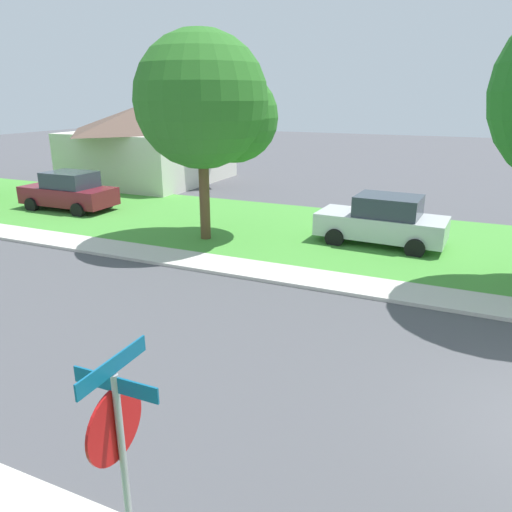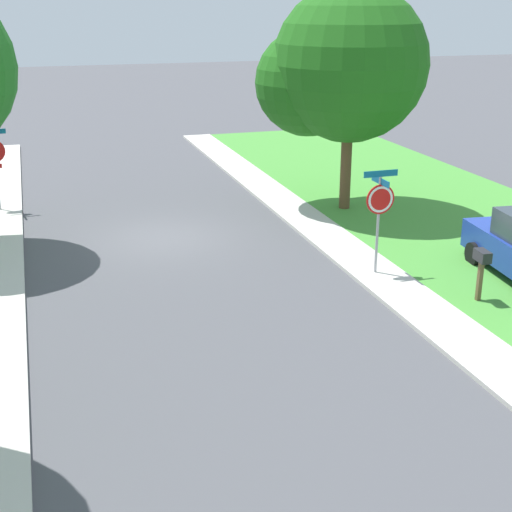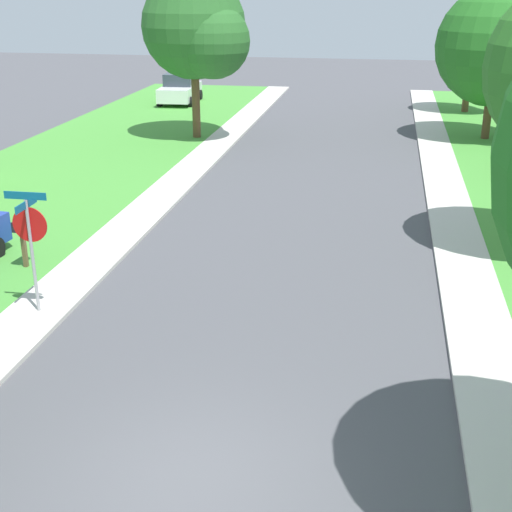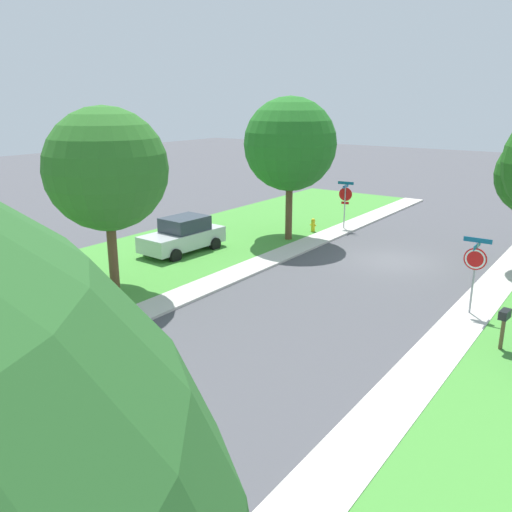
{
  "view_description": "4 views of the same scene",
  "coord_description": "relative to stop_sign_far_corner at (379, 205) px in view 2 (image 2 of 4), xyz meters",
  "views": [
    {
      "loc": [
        -7.55,
        2.04,
        4.95
      ],
      "look_at": [
        2.21,
        6.35,
        1.4
      ],
      "focal_mm": 33.89,
      "sensor_mm": 36.0,
      "label": 1
    },
    {
      "loc": [
        3.51,
        20.47,
        6.79
      ],
      "look_at": [
        -0.99,
        6.09,
        1.4
      ],
      "focal_mm": 50.95,
      "sensor_mm": 36.0,
      "label": 2
    },
    {
      "loc": [
        2.48,
        -8.16,
        6.79
      ],
      "look_at": [
        0.01,
        5.46,
        1.4
      ],
      "focal_mm": 49.8,
      "sensor_mm": 36.0,
      "label": 3
    },
    {
      "loc": [
        -8.69,
        23.17,
        7.21
      ],
      "look_at": [
        2.87,
        6.91,
        1.4
      ],
      "focal_mm": 37.81,
      "sensor_mm": 36.0,
      "label": 4
    }
  ],
  "objects": [
    {
      "name": "ground_plane",
      "position": [
        4.65,
        -4.73,
        -1.89
      ],
      "size": [
        120.0,
        120.0,
        0.0
      ],
      "primitive_type": "plane",
      "color": "#4C4C51"
    },
    {
      "name": "mailbox",
      "position": [
        -1.5,
        2.32,
        -0.88
      ],
      "size": [
        0.29,
        0.5,
        1.31
      ],
      "color": "brown",
      "rests_on": "ground"
    },
    {
      "name": "tree_across_right",
      "position": [
        -1.46,
        -6.1,
        2.75
      ],
      "size": [
        5.32,
        4.95,
        7.28
      ],
      "color": "brown",
      "rests_on": "ground"
    },
    {
      "name": "stop_sign_far_corner",
      "position": [
        0.0,
        0.0,
        0.0
      ],
      "size": [
        0.92,
        0.92,
        2.77
      ],
      "color": "#9E9EA3",
      "rests_on": "ground"
    }
  ]
}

